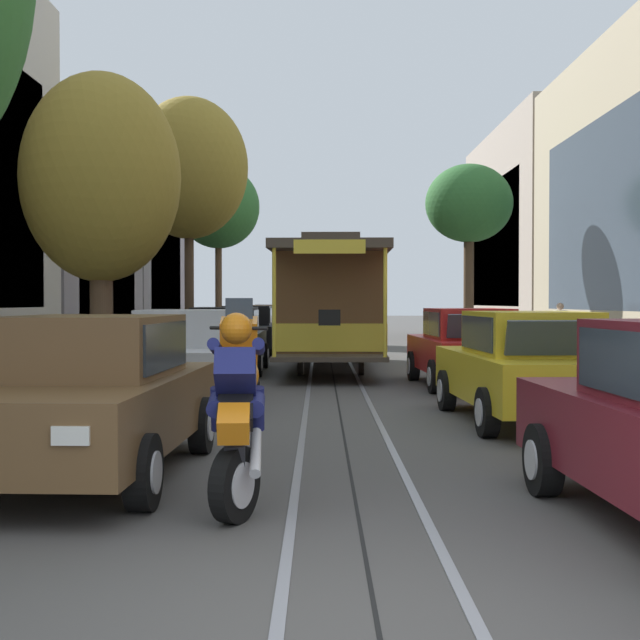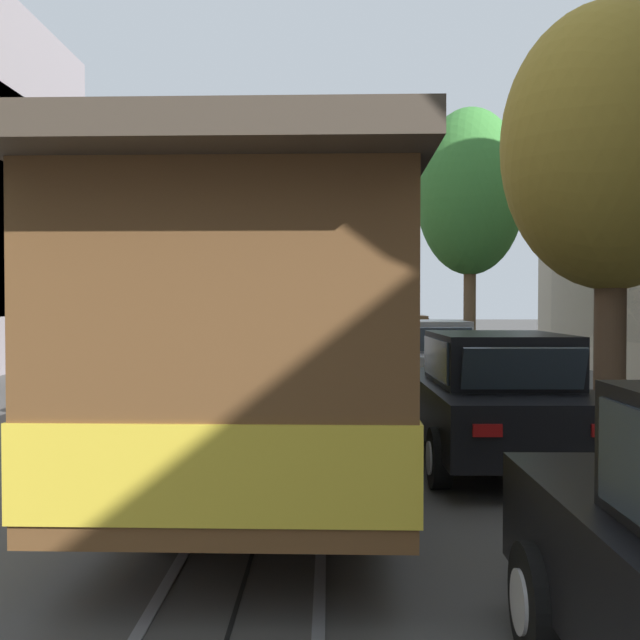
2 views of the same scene
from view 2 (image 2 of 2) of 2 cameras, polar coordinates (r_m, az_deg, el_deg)
name	(u,v)px [view 2 (image 2 of 2)]	position (r m, az deg, el deg)	size (l,w,h in m)	color
ground_plane	(263,519)	(7.19, -4.24, -14.44)	(160.00, 160.00, 0.00)	#4C4947
parked_car_brown_near_left	(399,343)	(21.89, 5.82, -1.70)	(2.12, 4.41, 1.58)	brown
parked_car_silver_second_left	(425,359)	(15.87, 7.79, -2.85)	(2.09, 4.40, 1.58)	#B7B7BC
parked_car_black_mid_left	(496,397)	(9.64, 12.84, -5.58)	(2.03, 4.37, 1.58)	black
parked_car_maroon_near_right	(225,339)	(24.19, -6.99, -1.41)	(2.11, 4.41, 1.58)	maroon
parked_car_yellow_second_right	(191,351)	(18.36, -9.51, -2.29)	(2.14, 4.42, 1.58)	gold
parked_car_red_mid_right	(135,371)	(13.35, -13.52, -3.66)	(2.12, 4.41, 1.58)	red
street_tree_kerb_left_near	(470,193)	(22.50, 11.02, 9.22)	(3.05, 3.01, 7.44)	brown
street_tree_kerb_left_second	(612,149)	(12.96, 20.71, 11.71)	(3.38, 3.01, 6.57)	brown
street_tree_kerb_right_near	(149,219)	(22.47, -12.54, 7.29)	(2.63, 2.35, 6.26)	brown
cable_car_trolley	(273,329)	(8.25, -3.48, -0.70)	(2.78, 9.17, 3.28)	brown
motorcycle_with_rider	(341,337)	(23.10, 1.59, -1.23)	(0.53, 1.88, 1.75)	black
pedestrian_on_left_pavement	(82,342)	(20.45, -17.17, -1.59)	(0.55, 0.38, 1.65)	#282D38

